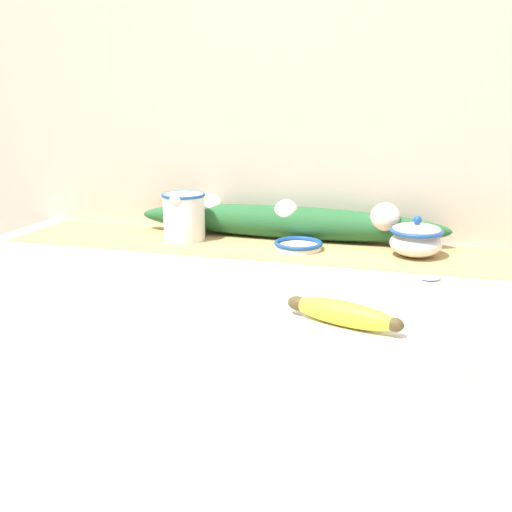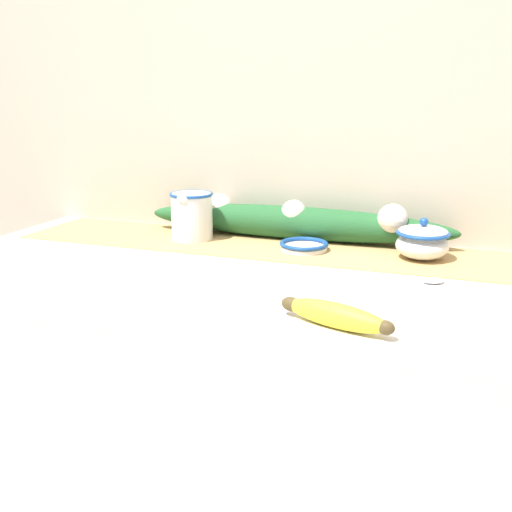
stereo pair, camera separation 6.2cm
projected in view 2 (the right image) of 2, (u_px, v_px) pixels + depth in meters
countertop at (256, 457)px, 1.33m from camera, size 1.50×0.70×0.91m
back_wall at (303, 126)px, 1.47m from camera, size 2.30×0.04×2.40m
table_runner at (284, 247)px, 1.40m from camera, size 1.38×0.26×0.00m
cream_pitcher at (192, 214)px, 1.46m from camera, size 0.11×0.13×0.12m
sugar_bowl at (422, 241)px, 1.29m from camera, size 0.12×0.12×0.10m
small_dish at (304, 246)px, 1.37m from camera, size 0.12×0.12×0.02m
banana at (335, 315)px, 0.91m from camera, size 0.20×0.09×0.04m
spoon at (429, 281)px, 1.13m from camera, size 0.16×0.10×0.01m
poinsettia_garland at (294, 221)px, 1.47m from camera, size 0.82×0.10×0.11m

